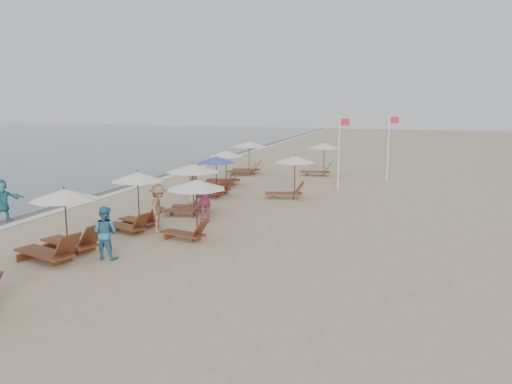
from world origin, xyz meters
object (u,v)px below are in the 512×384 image
(beachgoer_mid_b, at_px, (159,208))
(beachgoer_far_b, at_px, (193,188))
(lounger_station_4, at_px, (212,177))
(beachgoer_far_a, at_px, (205,201))
(beachgoer_mid_a, at_px, (105,233))
(waterline_walker, at_px, (2,200))
(inland_station_2, at_px, (320,156))
(lounger_station_6, at_px, (246,157))
(flag_pole_near, at_px, (340,149))
(lounger_station_1, at_px, (59,227))
(lounger_station_3, at_px, (190,185))
(inland_station_1, at_px, (290,172))
(lounger_station_5, at_px, (222,170))
(inland_station_0, at_px, (191,200))
(lounger_station_2, at_px, (134,201))

(beachgoer_mid_b, xyz_separation_m, beachgoer_far_b, (-1.07, 5.46, -0.14))
(beachgoer_far_b, bearing_deg, lounger_station_4, 10.19)
(beachgoer_far_a, height_order, beachgoer_far_b, beachgoer_far_a)
(beachgoer_mid_a, height_order, waterline_walker, waterline_walker)
(inland_station_2, relative_size, beachgoer_mid_b, 1.45)
(lounger_station_6, bearing_deg, beachgoer_mid_b, -83.50)
(beachgoer_far_a, bearing_deg, flag_pole_near, -167.11)
(lounger_station_1, relative_size, flag_pole_near, 0.65)
(beachgoer_mid_b, bearing_deg, lounger_station_3, -14.15)
(lounger_station_4, relative_size, inland_station_1, 0.93)
(lounger_station_1, xyz_separation_m, lounger_station_5, (-0.04, 14.50, -0.05))
(lounger_station_1, height_order, lounger_station_4, lounger_station_1)
(inland_station_1, height_order, beachgoer_mid_a, inland_station_1)
(inland_station_2, xyz_separation_m, beachgoer_far_b, (-4.32, -11.26, -0.56))
(inland_station_0, distance_m, beachgoer_far_b, 6.62)
(lounger_station_1, bearing_deg, inland_station_1, 68.45)
(lounger_station_3, distance_m, waterline_walker, 7.96)
(lounger_station_4, xyz_separation_m, lounger_station_6, (-0.81, 8.03, 0.19))
(lounger_station_3, distance_m, flag_pole_near, 9.93)
(lounger_station_2, bearing_deg, lounger_station_6, 92.53)
(lounger_station_6, xyz_separation_m, inland_station_1, (5.00, -7.37, 0.18))
(inland_station_2, distance_m, beachgoer_mid_a, 20.53)
(inland_station_0, xyz_separation_m, beachgoer_mid_a, (-1.67, -3.01, -0.62))
(lounger_station_1, distance_m, lounger_station_6, 19.51)
(lounger_station_1, distance_m, beachgoer_mid_a, 1.60)
(lounger_station_1, xyz_separation_m, inland_station_2, (4.83, 20.54, 0.34))
(lounger_station_1, relative_size, lounger_station_5, 1.07)
(lounger_station_4, bearing_deg, lounger_station_3, -80.13)
(lounger_station_1, xyz_separation_m, beachgoer_far_a, (2.63, 5.92, -0.13))
(lounger_station_6, distance_m, beachgoer_mid_a, 19.32)
(beachgoer_mid_a, distance_m, beachgoer_mid_b, 3.54)
(lounger_station_5, xyz_separation_m, beachgoer_mid_b, (1.62, -10.69, -0.03))
(lounger_station_5, height_order, beachgoer_far_a, lounger_station_5)
(waterline_walker, bearing_deg, beachgoer_mid_a, -79.72)
(beachgoer_far_b, bearing_deg, lounger_station_3, -145.74)
(lounger_station_2, xyz_separation_m, inland_station_0, (2.76, -0.52, 0.33))
(inland_station_2, height_order, beachgoer_far_a, inland_station_2)
(beachgoer_far_a, bearing_deg, lounger_station_5, -125.33)
(lounger_station_6, bearing_deg, lounger_station_4, -84.23)
(inland_station_2, distance_m, beachgoer_far_b, 12.08)
(lounger_station_3, height_order, inland_station_1, lounger_station_3)
(beachgoer_far_b, bearing_deg, waterline_walker, 147.24)
(lounger_station_1, relative_size, beachgoer_far_a, 1.57)
(lounger_station_5, relative_size, waterline_walker, 1.42)
(lounger_station_2, bearing_deg, beachgoer_far_a, 44.68)
(lounger_station_6, height_order, inland_station_1, lounger_station_6)
(beachgoer_far_b, xyz_separation_m, waterline_walker, (-6.11, -6.00, 0.12))
(lounger_station_4, relative_size, waterline_walker, 1.38)
(beachgoer_mid_b, distance_m, beachgoer_far_b, 5.57)
(waterline_walker, bearing_deg, inland_station_2, 1.83)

